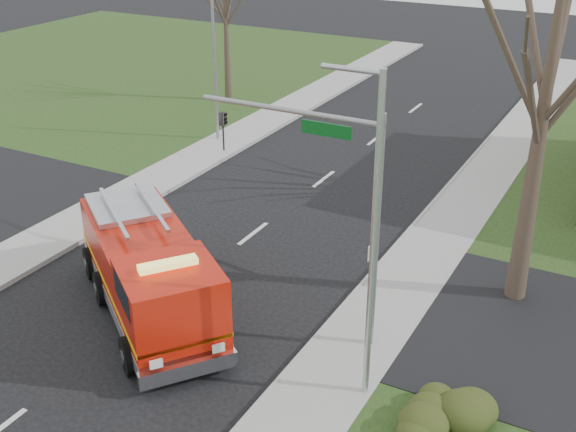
% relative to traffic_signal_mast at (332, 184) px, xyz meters
% --- Properties ---
extents(ground, '(120.00, 120.00, 0.00)m').
position_rel_traffic_signal_mast_xyz_m(ground, '(-5.21, -1.50, -4.71)').
color(ground, black).
rests_on(ground, ground).
extents(sidewalk_right, '(2.40, 80.00, 0.15)m').
position_rel_traffic_signal_mast_xyz_m(sidewalk_right, '(0.99, -1.50, -4.63)').
color(sidewalk_right, gray).
rests_on(sidewalk_right, ground).
extents(sidewalk_left, '(2.40, 80.00, 0.15)m').
position_rel_traffic_signal_mast_xyz_m(sidewalk_left, '(-11.41, -1.50, -4.63)').
color(sidewalk_left, gray).
rests_on(sidewalk_left, ground).
extents(hedge_corner, '(2.80, 2.00, 0.90)m').
position_rel_traffic_signal_mast_xyz_m(hedge_corner, '(3.79, -2.50, -4.13)').
color(hedge_corner, '#313F17').
rests_on(hedge_corner, lawn_right).
extents(bare_tree_near, '(6.00, 6.00, 12.00)m').
position_rel_traffic_signal_mast_xyz_m(bare_tree_near, '(4.29, 4.50, 2.71)').
color(bare_tree_near, '#352A1F').
rests_on(bare_tree_near, ground).
extents(bare_tree_left, '(4.50, 4.50, 9.00)m').
position_rel_traffic_signal_mast_xyz_m(bare_tree_left, '(-15.21, 18.50, 0.86)').
color(bare_tree_left, '#352A1F').
rests_on(bare_tree_left, ground).
extents(traffic_signal_mast, '(5.29, 0.18, 6.80)m').
position_rel_traffic_signal_mast_xyz_m(traffic_signal_mast, '(0.00, 0.00, 0.00)').
color(traffic_signal_mast, gray).
rests_on(traffic_signal_mast, ground).
extents(streetlight_pole, '(1.48, 0.16, 8.40)m').
position_rel_traffic_signal_mast_xyz_m(streetlight_pole, '(1.93, -2.00, -0.16)').
color(streetlight_pole, '#B7BABF').
rests_on(streetlight_pole, ground).
extents(utility_pole_far, '(0.14, 0.14, 7.00)m').
position_rel_traffic_signal_mast_xyz_m(utility_pole_far, '(-12.01, 12.50, -1.21)').
color(utility_pole_far, gray).
rests_on(utility_pole_far, ground).
extents(fire_engine, '(7.51, 6.59, 3.03)m').
position_rel_traffic_signal_mast_xyz_m(fire_engine, '(-5.06, -1.58, -3.34)').
color(fire_engine, red).
rests_on(fire_engine, ground).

